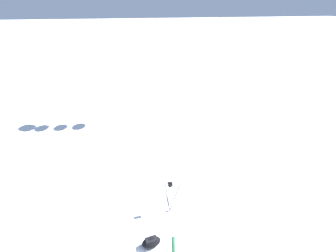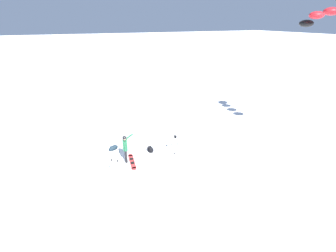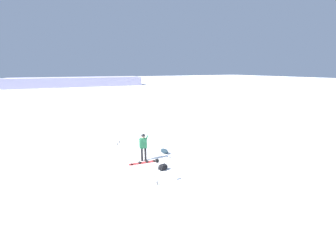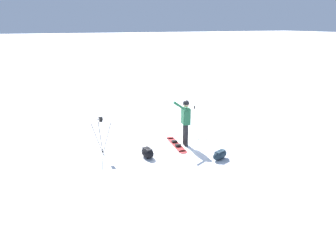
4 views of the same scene
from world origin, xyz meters
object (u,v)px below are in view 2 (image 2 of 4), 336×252
object	(u,v)px
gear_bag_large	(113,148)
gear_bag_small	(150,149)
snowboarder	(125,146)
ski_poles	(115,166)
camera_tripod	(175,141)
snowboard	(132,161)
traction_kite	(330,18)

from	to	relation	value
gear_bag_large	gear_bag_small	xyz separation A→B (m)	(-2.16, 1.16, 0.01)
snowboarder	ski_poles	xyz separation A→B (m)	(0.89, 1.29, -0.31)
gear_bag_large	snowboarder	bearing A→B (deg)	105.65
snowboarder	camera_tripod	world-z (taller)	snowboarder
gear_bag_large	gear_bag_small	world-z (taller)	gear_bag_small
snowboard	camera_tripod	distance (m)	2.91
camera_tripod	gear_bag_small	world-z (taller)	camera_tripod
snowboarder	gear_bag_small	world-z (taller)	snowboarder
traction_kite	ski_poles	xyz separation A→B (m)	(12.77, -0.88, -7.15)
ski_poles	traction_kite	bearing A→B (deg)	176.04
ski_poles	camera_tripod	bearing A→B (deg)	-168.04
snowboarder	snowboard	distance (m)	1.10
camera_tripod	gear_bag_small	distance (m)	1.81
snowboard	gear_bag_small	size ratio (longest dim) A/B	2.72
snowboarder	gear_bag_large	bearing A→B (deg)	-74.35
snowboard	gear_bag_large	xyz separation A→B (m)	(0.76, -1.80, 0.15)
ski_poles	gear_bag_large	bearing A→B (deg)	-98.30
snowboard	gear_bag_small	xyz separation A→B (m)	(-1.41, -0.64, 0.16)
gear_bag_small	ski_poles	xyz separation A→B (m)	(2.59, 1.78, 0.58)
gear_bag_small	snowboard	bearing A→B (deg)	24.59
snowboarder	gear_bag_large	size ratio (longest dim) A/B	2.45
traction_kite	camera_tripod	bearing A→B (deg)	-10.97
traction_kite	camera_tripod	size ratio (longest dim) A/B	3.11
snowboard	traction_kite	world-z (taller)	traction_kite
gear_bag_large	ski_poles	world-z (taller)	ski_poles
traction_kite	gear_bag_large	size ratio (longest dim) A/B	5.82
ski_poles	snowboard	bearing A→B (deg)	-136.22
traction_kite	camera_tripod	world-z (taller)	traction_kite
snowboard	snowboarder	bearing A→B (deg)	-28.14
snowboarder	gear_bag_small	distance (m)	1.98
traction_kite	snowboarder	bearing A→B (deg)	-10.38
gear_bag_large	gear_bag_small	bearing A→B (deg)	151.79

